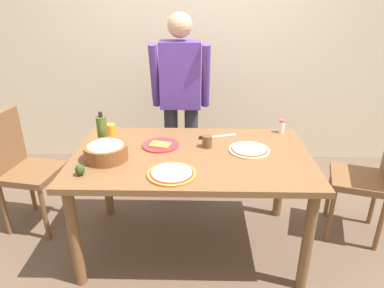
{
  "coord_description": "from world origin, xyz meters",
  "views": [
    {
      "loc": [
        0.05,
        -2.14,
        1.78
      ],
      "look_at": [
        0.0,
        0.05,
        0.81
      ],
      "focal_mm": 32.76,
      "sensor_mm": 36.0,
      "label": 1
    }
  ],
  "objects_px": {
    "chef_knife": "(213,137)",
    "avocado": "(80,170)",
    "chair_wooden_left": "(22,164)",
    "salt_shaker": "(282,126)",
    "pizza_raw_on_board": "(249,150)",
    "cup_orange": "(111,130)",
    "dining_table": "(192,166)",
    "plate_with_slice": "(160,145)",
    "chair_wooden_right": "(371,173)",
    "popcorn_bowl": "(106,150)",
    "person_cook": "(181,97)",
    "olive_oil_bottle": "(102,131)",
    "cup_small_brown": "(207,141)",
    "pizza_cooked_on_tray": "(172,173)"
  },
  "relations": [
    {
      "from": "dining_table",
      "to": "chef_knife",
      "type": "distance_m",
      "value": 0.34
    },
    {
      "from": "dining_table",
      "to": "avocado",
      "type": "height_order",
      "value": "avocado"
    },
    {
      "from": "dining_table",
      "to": "avocado",
      "type": "bearing_deg",
      "value": -154.63
    },
    {
      "from": "person_cook",
      "to": "chair_wooden_right",
      "type": "xyz_separation_m",
      "value": [
        1.43,
        -0.6,
        -0.4
      ]
    },
    {
      "from": "pizza_raw_on_board",
      "to": "popcorn_bowl",
      "type": "height_order",
      "value": "popcorn_bowl"
    },
    {
      "from": "pizza_cooked_on_tray",
      "to": "pizza_raw_on_board",
      "type": "bearing_deg",
      "value": 34.75
    },
    {
      "from": "chair_wooden_left",
      "to": "salt_shaker",
      "type": "xyz_separation_m",
      "value": [
        2.0,
        0.16,
        0.27
      ]
    },
    {
      "from": "dining_table",
      "to": "chair_wooden_left",
      "type": "bearing_deg",
      "value": 169.71
    },
    {
      "from": "popcorn_bowl",
      "to": "salt_shaker",
      "type": "height_order",
      "value": "popcorn_bowl"
    },
    {
      "from": "chair_wooden_left",
      "to": "cup_small_brown",
      "type": "xyz_separation_m",
      "value": [
        1.43,
        -0.12,
        0.26
      ]
    },
    {
      "from": "pizza_raw_on_board",
      "to": "pizza_cooked_on_tray",
      "type": "distance_m",
      "value": 0.62
    },
    {
      "from": "chair_wooden_left",
      "to": "pizza_cooked_on_tray",
      "type": "relative_size",
      "value": 3.19
    },
    {
      "from": "person_cook",
      "to": "pizza_raw_on_board",
      "type": "height_order",
      "value": "person_cook"
    },
    {
      "from": "chair_wooden_right",
      "to": "plate_with_slice",
      "type": "bearing_deg",
      "value": -178.67
    },
    {
      "from": "olive_oil_bottle",
      "to": "avocado",
      "type": "height_order",
      "value": "olive_oil_bottle"
    },
    {
      "from": "pizza_cooked_on_tray",
      "to": "cup_orange",
      "type": "relative_size",
      "value": 3.5
    },
    {
      "from": "plate_with_slice",
      "to": "avocado",
      "type": "xyz_separation_m",
      "value": [
        -0.43,
        -0.44,
        0.03
      ]
    },
    {
      "from": "cup_small_brown",
      "to": "plate_with_slice",
      "type": "bearing_deg",
      "value": 178.63
    },
    {
      "from": "chair_wooden_right",
      "to": "popcorn_bowl",
      "type": "relative_size",
      "value": 3.39
    },
    {
      "from": "plate_with_slice",
      "to": "salt_shaker",
      "type": "bearing_deg",
      "value": 16.85
    },
    {
      "from": "cup_orange",
      "to": "avocado",
      "type": "distance_m",
      "value": 0.64
    },
    {
      "from": "olive_oil_bottle",
      "to": "avocado",
      "type": "xyz_separation_m",
      "value": [
        -0.03,
        -0.42,
        -0.08
      ]
    },
    {
      "from": "chef_knife",
      "to": "avocado",
      "type": "relative_size",
      "value": 4.07
    },
    {
      "from": "plate_with_slice",
      "to": "cup_orange",
      "type": "bearing_deg",
      "value": 153.48
    },
    {
      "from": "chair_wooden_right",
      "to": "popcorn_bowl",
      "type": "height_order",
      "value": "chair_wooden_right"
    },
    {
      "from": "plate_with_slice",
      "to": "avocado",
      "type": "bearing_deg",
      "value": -134.91
    },
    {
      "from": "plate_with_slice",
      "to": "olive_oil_bottle",
      "type": "height_order",
      "value": "olive_oil_bottle"
    },
    {
      "from": "pizza_raw_on_board",
      "to": "pizza_cooked_on_tray",
      "type": "xyz_separation_m",
      "value": [
        -0.51,
        -0.35,
        0.0
      ]
    },
    {
      "from": "chair_wooden_left",
      "to": "salt_shaker",
      "type": "bearing_deg",
      "value": 4.51
    },
    {
      "from": "olive_oil_bottle",
      "to": "cup_orange",
      "type": "xyz_separation_m",
      "value": [
        0.0,
        0.21,
        -0.07
      ]
    },
    {
      "from": "chair_wooden_right",
      "to": "cup_small_brown",
      "type": "bearing_deg",
      "value": -177.94
    },
    {
      "from": "chef_knife",
      "to": "avocado",
      "type": "xyz_separation_m",
      "value": [
        -0.81,
        -0.6,
        0.03
      ]
    },
    {
      "from": "pizza_raw_on_board",
      "to": "popcorn_bowl",
      "type": "relative_size",
      "value": 1.01
    },
    {
      "from": "pizza_cooked_on_tray",
      "to": "olive_oil_bottle",
      "type": "xyz_separation_m",
      "value": [
        -0.51,
        0.41,
        0.1
      ]
    },
    {
      "from": "person_cook",
      "to": "salt_shaker",
      "type": "distance_m",
      "value": 0.88
    },
    {
      "from": "pizza_raw_on_board",
      "to": "cup_orange",
      "type": "xyz_separation_m",
      "value": [
        -1.02,
        0.27,
        0.03
      ]
    },
    {
      "from": "chair_wooden_right",
      "to": "pizza_raw_on_board",
      "type": "xyz_separation_m",
      "value": [
        -0.93,
        -0.1,
        0.23
      ]
    },
    {
      "from": "person_cook",
      "to": "cup_small_brown",
      "type": "height_order",
      "value": "person_cook"
    },
    {
      "from": "chair_wooden_left",
      "to": "popcorn_bowl",
      "type": "relative_size",
      "value": 3.39
    },
    {
      "from": "chair_wooden_right",
      "to": "pizza_raw_on_board",
      "type": "relative_size",
      "value": 3.37
    },
    {
      "from": "chef_knife",
      "to": "popcorn_bowl",
      "type": "bearing_deg",
      "value": -151.7
    },
    {
      "from": "pizza_raw_on_board",
      "to": "plate_with_slice",
      "type": "bearing_deg",
      "value": 173.77
    },
    {
      "from": "chair_wooden_right",
      "to": "chef_knife",
      "type": "distance_m",
      "value": 1.19
    },
    {
      "from": "salt_shaker",
      "to": "avocado",
      "type": "height_order",
      "value": "salt_shaker"
    },
    {
      "from": "cup_orange",
      "to": "chair_wooden_left",
      "type": "bearing_deg",
      "value": -173.29
    },
    {
      "from": "chair_wooden_left",
      "to": "cup_orange",
      "type": "xyz_separation_m",
      "value": [
        0.7,
        0.08,
        0.26
      ]
    },
    {
      "from": "chef_knife",
      "to": "avocado",
      "type": "distance_m",
      "value": 1.01
    },
    {
      "from": "chair_wooden_left",
      "to": "olive_oil_bottle",
      "type": "distance_m",
      "value": 0.78
    },
    {
      "from": "plate_with_slice",
      "to": "olive_oil_bottle",
      "type": "bearing_deg",
      "value": -178.11
    },
    {
      "from": "chair_wooden_right",
      "to": "plate_with_slice",
      "type": "distance_m",
      "value": 1.56
    }
  ]
}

